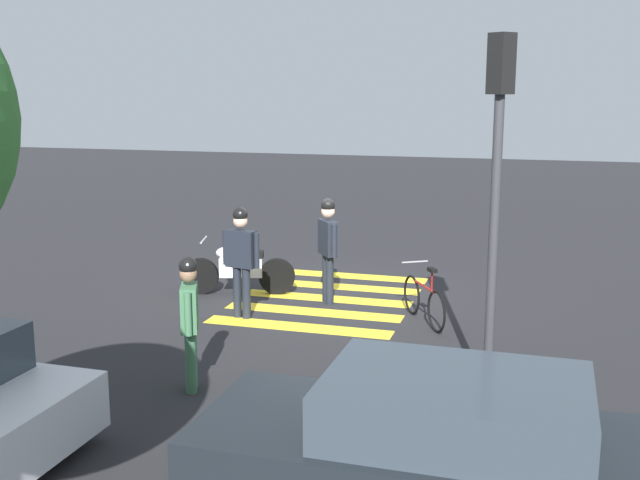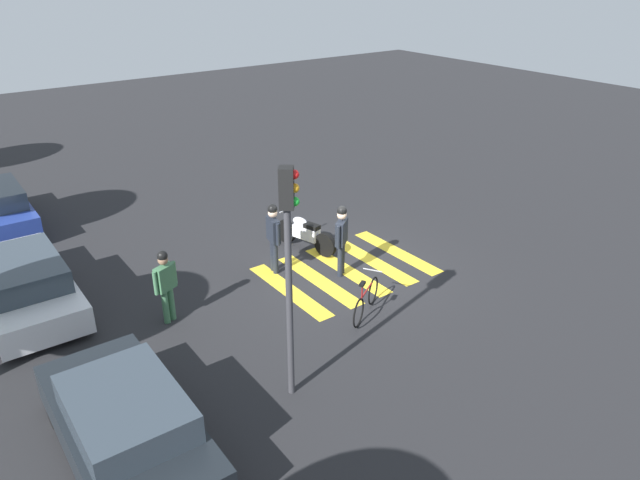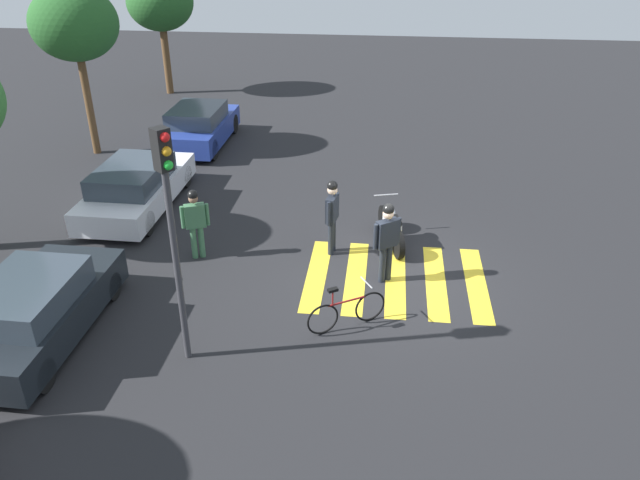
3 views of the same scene
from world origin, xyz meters
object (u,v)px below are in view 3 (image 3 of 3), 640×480
at_px(car_white_van, 136,187).
at_px(leaning_bicycle, 346,311).
at_px(police_motorcycle, 391,226).
at_px(traffic_light_pole, 171,214).
at_px(pedestrian_bystander, 195,219).
at_px(car_blue_hatchback, 199,126).
at_px(officer_by_motorcycle, 387,236).
at_px(officer_on_foot, 332,211).
at_px(car_black_suv, 35,310).

bearing_deg(car_white_van, leaning_bicycle, -128.47).
height_order(police_motorcycle, leaning_bicycle, police_motorcycle).
bearing_deg(traffic_light_pole, pedestrian_bystander, 13.23).
height_order(pedestrian_bystander, traffic_light_pole, traffic_light_pole).
distance_m(car_white_van, car_blue_hatchback, 5.25).
bearing_deg(leaning_bicycle, traffic_light_pole, 113.65).
distance_m(leaning_bicycle, car_blue_hatchback, 11.75).
xyz_separation_m(officer_by_motorcycle, car_white_van, (3.06, 6.91, -0.49)).
xyz_separation_m(police_motorcycle, car_white_van, (1.29, 7.03, 0.17)).
bearing_deg(police_motorcycle, leaning_bicycle, 166.87).
relative_size(officer_on_foot, traffic_light_pole, 0.43).
bearing_deg(car_black_suv, police_motorcycle, -55.53).
relative_size(officer_by_motorcycle, car_black_suv, 0.45).
distance_m(pedestrian_bystander, traffic_light_pole, 4.25).
bearing_deg(pedestrian_bystander, officer_on_foot, -79.63).
bearing_deg(leaning_bicycle, car_blue_hatchback, 30.19).
relative_size(police_motorcycle, car_white_van, 0.45).
height_order(police_motorcycle, car_blue_hatchback, car_blue_hatchback).
relative_size(car_black_suv, traffic_light_pole, 0.95).
distance_m(officer_by_motorcycle, car_white_van, 7.57).
bearing_deg(officer_on_foot, leaning_bicycle, -169.13).
height_order(car_blue_hatchback, traffic_light_pole, traffic_light_pole).
xyz_separation_m(leaning_bicycle, officer_by_motorcycle, (1.85, -0.73, 0.75)).
bearing_deg(car_white_van, car_black_suv, -177.29).
relative_size(officer_by_motorcycle, pedestrian_bystander, 1.09).
distance_m(officer_on_foot, car_white_van, 5.94).
relative_size(leaning_bicycle, pedestrian_bystander, 0.85).
height_order(officer_on_foot, car_white_van, officer_on_foot).
bearing_deg(pedestrian_bystander, leaning_bicycle, -122.91).
height_order(officer_on_foot, traffic_light_pole, traffic_light_pole).
xyz_separation_m(police_motorcycle, pedestrian_bystander, (-1.21, 4.58, 0.54)).
relative_size(leaning_bicycle, car_black_suv, 0.35).
bearing_deg(leaning_bicycle, officer_by_motorcycle, -21.56).
xyz_separation_m(car_black_suv, car_blue_hatchback, (11.16, 0.01, 0.03)).
bearing_deg(car_white_van, pedestrian_bystander, -135.55).
distance_m(police_motorcycle, car_blue_hatchback, 9.39).
relative_size(officer_on_foot, car_blue_hatchback, 0.46).
relative_size(leaning_bicycle, car_white_van, 0.32).
height_order(leaning_bicycle, car_white_van, car_white_van).
distance_m(officer_on_foot, car_blue_hatchback, 8.93).
xyz_separation_m(car_white_van, car_blue_hatchback, (5.24, -0.28, 0.04)).
bearing_deg(car_black_suv, officer_on_foot, -53.08).
bearing_deg(pedestrian_bystander, police_motorcycle, -75.22).
xyz_separation_m(police_motorcycle, leaning_bicycle, (-3.62, 0.85, -0.09)).
bearing_deg(officer_on_foot, police_motorcycle, -66.07).
relative_size(officer_on_foot, pedestrian_bystander, 1.08).
bearing_deg(police_motorcycle, traffic_light_pole, 142.72).
bearing_deg(traffic_light_pole, police_motorcycle, -37.28).
height_order(pedestrian_bystander, car_black_suv, pedestrian_bystander).
height_order(car_black_suv, traffic_light_pole, traffic_light_pole).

